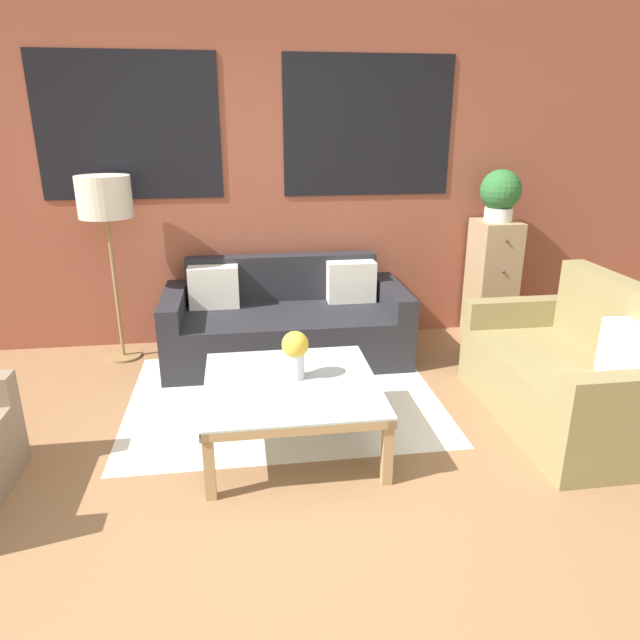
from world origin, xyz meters
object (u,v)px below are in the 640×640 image
object	(u,v)px
coffee_table	(291,391)
drawer_cabinet	(491,280)
potted_plant	(500,193)
couch_dark	(286,324)
settee_vintage	(572,376)
floor_lamp	(105,203)
flower_vase	(295,351)

from	to	relation	value
coffee_table	drawer_cabinet	world-z (taller)	drawer_cabinet
potted_plant	coffee_table	bearing A→B (deg)	-140.54
potted_plant	couch_dark	bearing A→B (deg)	-173.57
coffee_table	drawer_cabinet	xyz separation A→B (m)	(1.92, 1.58, 0.16)
coffee_table	settee_vintage	bearing A→B (deg)	1.38
couch_dark	floor_lamp	size ratio (longest dim) A/B	1.31
flower_vase	floor_lamp	bearing A→B (deg)	131.08
floor_lamp	settee_vintage	bearing A→B (deg)	-25.93
potted_plant	drawer_cabinet	bearing A→B (deg)	-90.00
coffee_table	floor_lamp	distance (m)	2.17
drawer_cabinet	coffee_table	bearing A→B (deg)	-140.54
settee_vintage	coffee_table	distance (m)	1.80
floor_lamp	flower_vase	xyz separation A→B (m)	(1.28, -1.47, -0.67)
settee_vintage	flower_vase	size ratio (longest dim) A/B	4.98
coffee_table	potted_plant	bearing A→B (deg)	39.46
drawer_cabinet	flower_vase	distance (m)	2.43
floor_lamp	drawer_cabinet	xyz separation A→B (m)	(3.17, 0.05, -0.74)
drawer_cabinet	flower_vase	size ratio (longest dim) A/B	3.57
couch_dark	potted_plant	distance (m)	2.10
couch_dark	flower_vase	bearing A→B (deg)	-92.25
settee_vintage	flower_vase	bearing A→B (deg)	179.61
coffee_table	flower_vase	distance (m)	0.23
floor_lamp	couch_dark	bearing A→B (deg)	-6.52
settee_vintage	potted_plant	distance (m)	1.82
couch_dark	settee_vintage	bearing A→B (deg)	-37.80
settee_vintage	potted_plant	size ratio (longest dim) A/B	3.39
potted_plant	floor_lamp	bearing A→B (deg)	-179.01
drawer_cabinet	potted_plant	world-z (taller)	potted_plant
settee_vintage	flower_vase	world-z (taller)	settee_vintage
coffee_table	floor_lamp	bearing A→B (deg)	129.30
settee_vintage	floor_lamp	world-z (taller)	floor_lamp
floor_lamp	potted_plant	size ratio (longest dim) A/B	3.42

